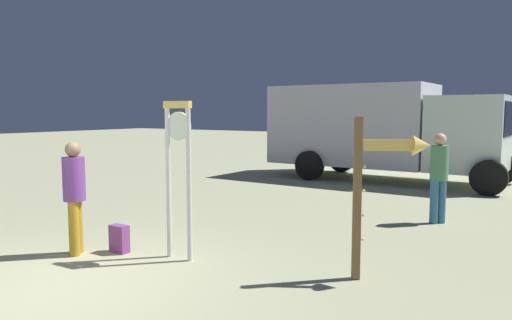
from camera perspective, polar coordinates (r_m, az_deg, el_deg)
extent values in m
plane|color=#ACAD83|center=(6.42, -23.76, -13.94)|extent=(80.00, 80.00, 0.00)
cylinder|color=white|center=(7.07, -10.29, -2.75)|extent=(0.07, 0.07, 2.16)
cylinder|color=white|center=(6.83, -7.91, -3.01)|extent=(0.07, 0.07, 2.16)
cube|color=#FFDB61|center=(6.87, -9.27, 6.47)|extent=(0.46, 0.10, 0.10)
cylinder|color=white|center=(6.90, -9.07, 3.96)|extent=(0.40, 0.05, 0.40)
cube|color=black|center=(6.91, -8.94, 3.97)|extent=(0.04, 0.01, 0.09)
cube|color=black|center=(6.91, -8.94, 3.97)|extent=(0.06, 0.01, 0.15)
cube|color=brown|center=(6.17, 11.84, -4.52)|extent=(0.14, 0.14, 2.05)
cube|color=#FFD162|center=(6.14, 15.28, 1.69)|extent=(0.57, 0.34, 0.14)
cone|color=#FFD162|center=(6.23, 18.97, 1.64)|extent=(0.31, 0.33, 0.25)
sphere|color=#FFE790|center=(6.29, 12.47, -9.12)|extent=(0.04, 0.04, 0.04)
sphere|color=#FFD987|center=(6.22, 12.53, -6.38)|extent=(0.04, 0.04, 0.04)
sphere|color=#FFED98|center=(6.16, 12.60, -3.58)|extent=(0.04, 0.04, 0.04)
sphere|color=#EFE98B|center=(6.12, 12.66, -0.74)|extent=(0.04, 0.04, 0.04)
sphere|color=#FFDF83|center=(6.10, 12.72, 2.13)|extent=(0.04, 0.04, 0.04)
cylinder|color=gold|center=(7.76, -20.32, -7.33)|extent=(0.15, 0.15, 0.81)
cylinder|color=gold|center=(7.61, -20.67, -7.59)|extent=(0.15, 0.15, 0.81)
cylinder|color=#763F95|center=(7.55, -20.68, -2.10)|extent=(0.32, 0.32, 0.64)
sphere|color=#997A4F|center=(7.51, -20.80, 1.17)|extent=(0.22, 0.22, 0.22)
cube|color=#87408A|center=(7.62, -15.82, -8.93)|extent=(0.29, 0.16, 0.42)
cube|color=#774A81|center=(7.70, -15.26, -9.24)|extent=(0.21, 0.04, 0.18)
cylinder|color=teal|center=(9.73, 20.27, -4.66)|extent=(0.15, 0.15, 0.83)
cylinder|color=teal|center=(9.83, 21.04, -4.59)|extent=(0.15, 0.15, 0.83)
cylinder|color=#4F8B5F|center=(9.68, 20.81, -0.31)|extent=(0.33, 0.33, 0.65)
sphere|color=#E7AF82|center=(9.65, 20.90, 2.29)|extent=(0.23, 0.23, 0.23)
cube|color=silver|center=(15.67, 11.24, 4.08)|extent=(4.92, 2.48, 2.47)
cube|color=silver|center=(14.69, 23.79, 2.86)|extent=(2.00, 2.30, 2.09)
cube|color=black|center=(14.54, 27.69, 4.31)|extent=(0.07, 1.90, 0.92)
cylinder|color=black|center=(13.47, 25.75, -1.90)|extent=(0.90, 0.27, 0.90)
cylinder|color=black|center=(15.86, 27.02, -0.89)|extent=(0.90, 0.27, 0.90)
cylinder|color=black|center=(15.03, 6.33, -0.63)|extent=(0.90, 0.27, 0.90)
cylinder|color=black|center=(17.20, 10.07, 0.12)|extent=(0.90, 0.27, 0.90)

